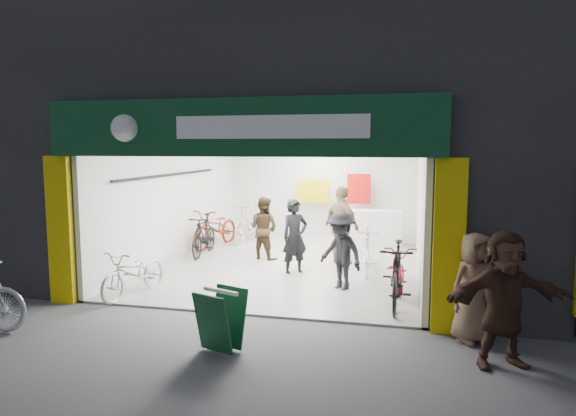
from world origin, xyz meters
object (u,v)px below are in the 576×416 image
(bike_right_front, at_px, (397,275))
(pedestrian_near, at_px, (474,288))
(bike_left_front, at_px, (134,273))
(sandwich_board, at_px, (221,318))

(bike_right_front, height_order, pedestrian_near, pedestrian_near)
(bike_right_front, xyz_separation_m, pedestrian_near, (1.10, -1.34, 0.22))
(bike_left_front, xyz_separation_m, sandwich_board, (2.47, -2.06, 0.01))
(bike_right_front, bearing_deg, pedestrian_near, -49.32)
(pedestrian_near, bearing_deg, sandwich_board, 167.16)
(sandwich_board, bearing_deg, pedestrian_near, 37.94)
(bike_right_front, xyz_separation_m, sandwich_board, (-2.26, -2.49, -0.11))
(bike_left_front, relative_size, pedestrian_near, 1.08)
(bike_right_front, relative_size, pedestrian_near, 1.20)
(bike_left_front, bearing_deg, pedestrian_near, 1.05)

